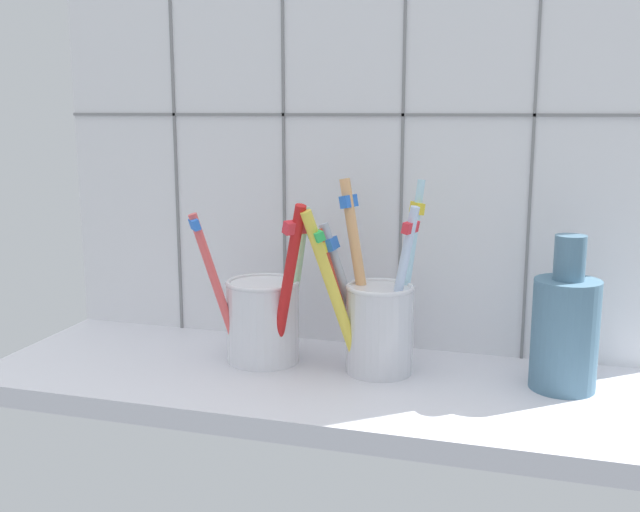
% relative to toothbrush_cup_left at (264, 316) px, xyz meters
% --- Properties ---
extents(counter_slab, '(0.64, 0.22, 0.02)m').
position_rel_toothbrush_cup_left_xyz_m(counter_slab, '(0.06, -0.03, -0.06)').
color(counter_slab, silver).
rests_on(counter_slab, ground).
extents(tile_wall_back, '(0.64, 0.02, 0.45)m').
position_rel_toothbrush_cup_left_xyz_m(tile_wall_back, '(0.06, 0.09, 0.16)').
color(tile_wall_back, white).
rests_on(tile_wall_back, ground).
extents(toothbrush_cup_left, '(0.12, 0.09, 0.17)m').
position_rel_toothbrush_cup_left_xyz_m(toothbrush_cup_left, '(0.00, 0.00, 0.00)').
color(toothbrush_cup_left, white).
rests_on(toothbrush_cup_left, counter_slab).
extents(toothbrush_cup_right, '(0.11, 0.09, 0.19)m').
position_rel_toothbrush_cup_left_xyz_m(toothbrush_cup_right, '(0.11, 0.00, 0.01)').
color(toothbrush_cup_right, silver).
rests_on(toothbrush_cup_right, counter_slab).
extents(ceramic_vase, '(0.06, 0.06, 0.14)m').
position_rel_toothbrush_cup_left_xyz_m(ceramic_vase, '(0.29, 0.01, 0.01)').
color(ceramic_vase, slate).
rests_on(ceramic_vase, counter_slab).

